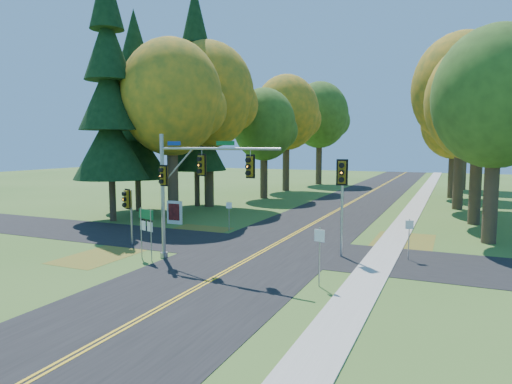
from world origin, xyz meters
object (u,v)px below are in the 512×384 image
at_px(traffic_mast, 188,180).
at_px(info_kiosk, 175,213).
at_px(east_signal_pole, 342,183).
at_px(route_sign_cluster, 146,223).

relative_size(traffic_mast, info_kiosk, 4.10).
xyz_separation_m(east_signal_pole, route_sign_cluster, (-9.02, -4.32, -2.02)).
bearing_deg(east_signal_pole, traffic_mast, -156.15).
distance_m(traffic_mast, route_sign_cluster, 3.25).
bearing_deg(info_kiosk, traffic_mast, -52.91).
height_order(route_sign_cluster, info_kiosk, route_sign_cluster).
bearing_deg(info_kiosk, route_sign_cluster, -64.35).
bearing_deg(east_signal_pole, info_kiosk, 153.06).
relative_size(east_signal_pole, route_sign_cluster, 1.94).
relative_size(traffic_mast, route_sign_cluster, 2.65).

